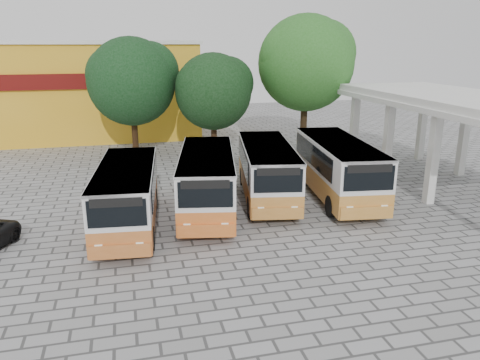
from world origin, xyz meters
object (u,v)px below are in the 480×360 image
object	(u,v)px
bus_far_left	(127,193)
bus_centre_left	(207,178)
bus_centre_right	(267,168)
bus_far_right	(338,166)

from	to	relation	value
bus_far_left	bus_centre_left	bearing A→B (deg)	23.14
bus_centre_right	bus_far_right	world-z (taller)	bus_far_right
bus_far_left	bus_centre_right	xyz separation A→B (m)	(7.29, 2.42, 0.04)
bus_centre_right	bus_far_right	xyz separation A→B (m)	(3.74, -0.74, 0.10)
bus_far_left	bus_far_right	distance (m)	11.16
bus_far_left	bus_centre_left	distance (m)	4.03
bus_centre_left	bus_centre_right	xyz separation A→B (m)	(3.45, 1.20, -0.02)
bus_far_right	bus_centre_left	bearing A→B (deg)	-168.85
bus_centre_left	bus_centre_right	world-z (taller)	bus_centre_left
bus_centre_left	bus_far_right	distance (m)	7.20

